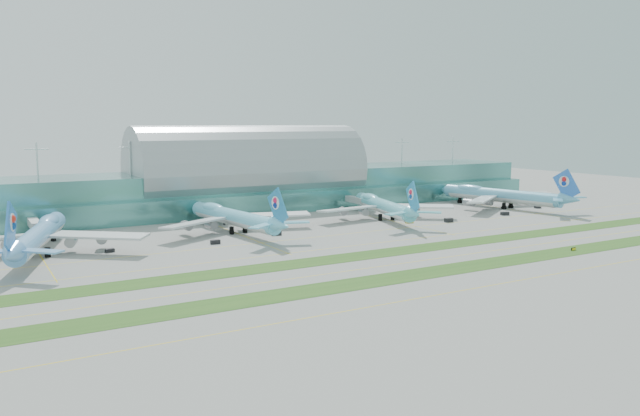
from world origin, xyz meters
TOP-DOWN VIEW (x-y plane):
  - ground at (0.00, 0.00)m, footprint 700.00×700.00m
  - terminal at (0.01, 128.79)m, footprint 340.00×69.10m
  - grass_strip_near at (0.00, -28.00)m, footprint 420.00×12.00m
  - grass_strip_far at (0.00, 2.00)m, footprint 420.00×12.00m
  - taxiline_a at (0.00, -48.00)m, footprint 420.00×0.35m
  - taxiline_b at (0.00, -14.00)m, footprint 420.00×0.35m
  - taxiline_c at (0.00, 18.00)m, footprint 420.00×0.35m
  - taxiline_d at (0.00, 40.00)m, footprint 420.00×0.35m
  - airliner_a at (-107.94, 58.15)m, footprint 70.11×81.23m
  - airliner_b at (-34.17, 67.29)m, footprint 67.46×77.06m
  - airliner_c at (39.62, 64.92)m, footprint 64.57×74.59m
  - airliner_d at (115.71, 65.80)m, footprint 71.16×81.80m
  - gse_b at (-86.57, 50.54)m, footprint 3.24×2.24m
  - gse_c at (-49.69, 46.35)m, footprint 3.52×2.01m
  - gse_d at (-22.30, 51.32)m, footprint 4.45×2.93m
  - gse_e at (42.93, 49.40)m, footprint 3.77×2.49m
  - gse_f at (59.81, 42.41)m, footprint 3.81×2.41m
  - gse_g at (97.80, 44.97)m, footprint 4.34×3.14m
  - gse_h at (131.60, 54.32)m, footprint 3.63×2.86m
  - taxiway_sign_east at (54.60, -27.91)m, footprint 2.61×0.62m

SIDE VIEW (x-z plane):
  - ground at x=0.00m, z-range 0.00..0.00m
  - taxiline_a at x=0.00m, z-range 0.00..0.01m
  - taxiline_b at x=0.00m, z-range 0.00..0.01m
  - taxiline_c at x=0.00m, z-range 0.00..0.01m
  - taxiline_d at x=0.00m, z-range 0.00..0.01m
  - grass_strip_near at x=0.00m, z-range 0.00..0.08m
  - grass_strip_far at x=0.00m, z-range 0.00..0.08m
  - taxiway_sign_east at x=54.60m, z-range -0.01..1.09m
  - gse_b at x=-86.57m, z-range 0.00..1.23m
  - gse_e at x=42.93m, z-range 0.00..1.24m
  - gse_h at x=131.60m, z-range 0.00..1.52m
  - gse_c at x=-49.69m, z-range 0.00..1.56m
  - gse_g at x=97.80m, z-range 0.00..1.64m
  - gse_d at x=-22.30m, z-range 0.00..1.68m
  - gse_f at x=59.81m, z-range 0.00..1.80m
  - airliner_c at x=39.62m, z-range -3.99..16.84m
  - airliner_b at x=-34.17m, z-range -4.06..17.15m
  - airliner_d at x=115.71m, z-range -4.34..18.31m
  - airliner_a at x=-107.94m, z-range -4.38..18.47m
  - terminal at x=0.01m, z-range -3.77..32.23m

